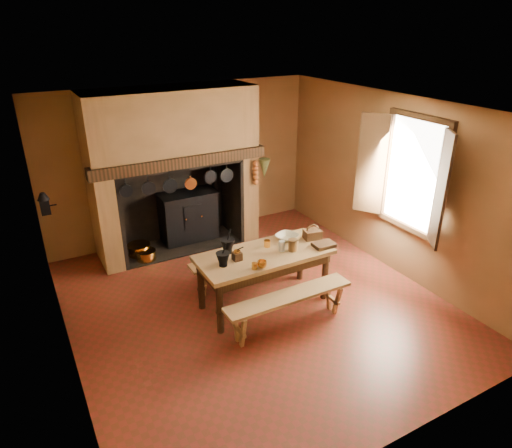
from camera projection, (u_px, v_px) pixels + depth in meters
The scene contains 28 objects.
floor at pixel (255, 303), 6.65m from camera, with size 5.50×5.50×0.00m, color maroon.
ceiling at pixel (254, 109), 5.50m from camera, with size 5.50×5.50×0.00m, color silver.
back_wall at pixel (182, 163), 8.27m from camera, with size 5.00×0.02×2.80m, color #99683D.
wall_left at pixel (54, 259), 4.97m from camera, with size 0.02×5.50×2.80m, color #99683D.
wall_right at pixel (394, 185), 7.18m from camera, with size 0.02×5.50×2.80m, color #99683D.
wall_front at pixel (410, 326), 3.88m from camera, with size 5.00×0.02×2.80m, color #99683D.
chimney_breast at pixel (172, 148), 7.62m from camera, with size 2.95×0.96×2.80m.
iron_range at pixel (189, 216), 8.39m from camera, with size 1.12×0.55×1.60m.
hearth_pans at pixel (140, 252), 7.92m from camera, with size 0.51×0.62×0.20m.
hanging_pans at pixel (183, 183), 7.39m from camera, with size 1.92×0.29×0.27m.
onion_string at pixel (255, 173), 7.97m from camera, with size 0.12×0.10×0.46m, color #B45F21, non-canonical shape.
herb_bunch at pixel (264, 169), 8.03m from camera, with size 0.20×0.20×0.35m, color #535B2B.
window at pixel (408, 175), 6.67m from camera, with size 0.39×1.75×1.76m.
wall_coffee_mill at pixel (44, 202), 6.20m from camera, with size 0.23×0.16×0.31m.
work_table at pixel (264, 261), 6.39m from camera, with size 1.89×0.84×0.82m.
bench_front at pixel (289, 303), 5.99m from camera, with size 1.81×0.32×0.51m.
bench_back at pixel (243, 262), 7.04m from camera, with size 1.71×0.30×0.48m.
mortar_large at pixel (228, 245), 6.29m from camera, with size 0.21×0.21×0.35m.
mortar_small at pixel (223, 259), 5.97m from camera, with size 0.19×0.19×0.32m.
coffee_grinder at pixel (237, 255), 6.12m from camera, with size 0.15×0.12×0.18m.
brass_mug_a at pixel (254, 266), 5.91m from camera, with size 0.08×0.08×0.09m, color gold.
brass_mug_b at pixel (267, 244), 6.49m from camera, with size 0.09×0.09×0.10m, color gold.
mixing_bowl at pixel (287, 237), 6.70m from camera, with size 0.32×0.32×0.08m, color beige.
stoneware_crock at pixel (293, 245), 6.37m from camera, with size 0.13×0.13×0.17m, color brown.
glass_jar at pixel (282, 246), 6.37m from camera, with size 0.09×0.09×0.15m, color beige.
wicker_basket at pixel (312, 234), 6.72m from camera, with size 0.28×0.22×0.24m.
wooden_tray at pixel (324, 245), 6.51m from camera, with size 0.31×0.22×0.05m, color #382511.
brass_cup at pixel (262, 264), 5.94m from camera, with size 0.13×0.13×0.10m, color gold.
Camera 1 is at (-2.68, -4.90, 3.79)m, focal length 32.00 mm.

